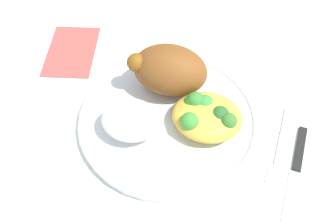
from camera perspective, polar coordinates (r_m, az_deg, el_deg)
The scene contains 8 objects.
ground_plane at distance 0.59m, azimuth -0.00°, elevation -1.54°, with size 2.00×2.00×0.00m, color silver.
plate at distance 0.59m, azimuth -0.00°, elevation -1.05°, with size 0.28×0.28×0.02m.
roasted_chicken at distance 0.59m, azimuth 0.14°, elevation 6.38°, with size 0.12×0.08×0.08m.
rice_pile at distance 0.55m, azimuth -5.68°, elevation -1.18°, with size 0.09×0.07×0.05m, color white.
mac_cheese_with_broccoli at distance 0.56m, azimuth 5.74°, elevation -0.44°, with size 0.10×0.09×0.04m.
fork at distance 0.59m, azimuth 16.47°, elevation -5.39°, with size 0.03×0.14×0.01m.
knife at distance 0.58m, azimuth 18.79°, elevation -8.20°, with size 0.03×0.19×0.01m.
napkin at distance 0.72m, azimuth -14.34°, elevation 8.93°, with size 0.09×0.13×0.00m, color #DB4C47.
Camera 1 is at (-0.09, 0.34, 0.48)m, focal length 40.47 mm.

